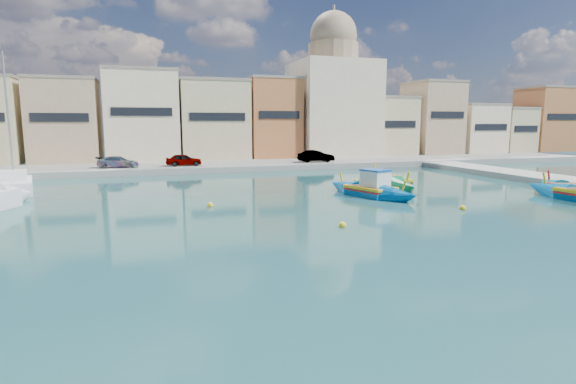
{
  "coord_description": "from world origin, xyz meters",
  "views": [
    {
      "loc": [
        -13.63,
        -15.41,
        4.87
      ],
      "look_at": [
        -6.87,
        6.0,
        1.4
      ],
      "focal_mm": 28.0,
      "sensor_mm": 36.0,
      "label": 1
    }
  ],
  "objects": [
    {
      "name": "parked_cars",
      "position": [
        -7.06,
        30.5,
        1.2
      ],
      "size": [
        24.33,
        2.11,
        1.29
      ],
      "color": "#4C1919",
      "rests_on": "north_quay"
    },
    {
      "name": "ground",
      "position": [
        0.0,
        0.0,
        0.0
      ],
      "size": [
        160.0,
        160.0,
        0.0
      ],
      "primitive_type": "plane",
      "color": "#164342",
      "rests_on": "ground"
    },
    {
      "name": "church_block",
      "position": [
        10.0,
        40.0,
        8.41
      ],
      "size": [
        10.0,
        10.0,
        19.1
      ],
      "color": "beige",
      "rests_on": "ground"
    },
    {
      "name": "luzzu_cyan_mid",
      "position": [
        13.85,
        7.51,
        0.25
      ],
      "size": [
        4.45,
        8.36,
        2.42
      ],
      "color": "#0081A1",
      "rests_on": "ground"
    },
    {
      "name": "yacht_north",
      "position": [
        -22.94,
        21.81,
        0.41
      ],
      "size": [
        3.82,
        8.14,
        10.48
      ],
      "color": "white",
      "rests_on": "ground"
    },
    {
      "name": "north_townhouses",
      "position": [
        6.68,
        39.36,
        5.0
      ],
      "size": [
        83.2,
        7.87,
        10.19
      ],
      "color": "#C5B788",
      "rests_on": "ground"
    },
    {
      "name": "luzzu_blue_cabin",
      "position": [
        0.6,
        11.27,
        0.34
      ],
      "size": [
        4.33,
        8.12,
        2.8
      ],
      "color": "#005BA6",
      "rests_on": "ground"
    },
    {
      "name": "mooring_buoys",
      "position": [
        2.13,
        7.16,
        0.08
      ],
      "size": [
        24.17,
        25.21,
        0.36
      ],
      "color": "yellow",
      "rests_on": "ground"
    },
    {
      "name": "north_quay",
      "position": [
        0.0,
        32.0,
        0.3
      ],
      "size": [
        80.0,
        8.0,
        0.6
      ],
      "primitive_type": "cube",
      "color": "gray",
      "rests_on": "ground"
    },
    {
      "name": "luzzu_green",
      "position": [
        4.09,
        14.75,
        0.28
      ],
      "size": [
        3.01,
        8.52,
        2.63
      ],
      "color": "#0A6E3B",
      "rests_on": "ground"
    }
  ]
}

